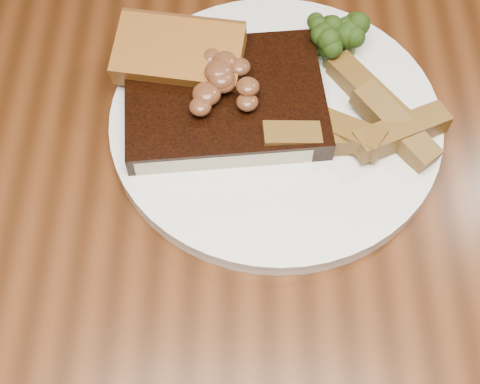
% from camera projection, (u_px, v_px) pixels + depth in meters
% --- Properties ---
extents(dining_table, '(1.60, 0.90, 0.75)m').
position_uv_depth(dining_table, '(248.00, 246.00, 0.67)').
color(dining_table, '#46220E').
rests_on(dining_table, ground).
extents(plate, '(0.37, 0.37, 0.01)m').
position_uv_depth(plate, '(275.00, 122.00, 0.62)').
color(plate, white).
rests_on(plate, dining_table).
extents(steak, '(0.19, 0.15, 0.03)m').
position_uv_depth(steak, '(225.00, 100.00, 0.61)').
color(steak, black).
rests_on(steak, plate).
extents(steak_bone, '(0.15, 0.03, 0.02)m').
position_uv_depth(steak_bone, '(224.00, 159.00, 0.58)').
color(steak_bone, '#B7B08E').
rests_on(steak_bone, plate).
extents(mushroom_pile, '(0.07, 0.07, 0.03)m').
position_uv_depth(mushroom_pile, '(223.00, 80.00, 0.59)').
color(mushroom_pile, '#5A321C').
rests_on(mushroom_pile, steak).
extents(garlic_bread, '(0.12, 0.08, 0.03)m').
position_uv_depth(garlic_bread, '(181.00, 69.00, 0.63)').
color(garlic_bread, brown).
rests_on(garlic_bread, plate).
extents(potato_wedges, '(0.12, 0.12, 0.02)m').
position_uv_depth(potato_wedges, '(364.00, 110.00, 0.61)').
color(potato_wedges, brown).
rests_on(potato_wedges, plate).
extents(broccoli_cluster, '(0.06, 0.06, 0.04)m').
position_uv_depth(broccoli_cluster, '(331.00, 35.00, 0.64)').
color(broccoli_cluster, '#203A0D').
rests_on(broccoli_cluster, plate).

